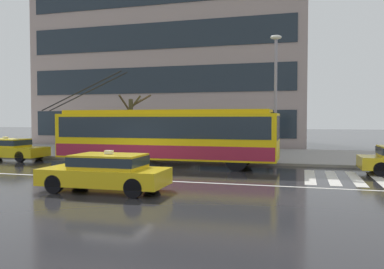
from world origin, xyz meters
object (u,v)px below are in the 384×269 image
at_px(bus_shelter, 172,127).
at_px(pedestrian_walking_past, 130,132).
at_px(pedestrian_at_shelter, 161,141).
at_px(street_tree_bare, 131,121).
at_px(trolleybus, 166,135).
at_px(pedestrian_approaching_curb, 268,141).
at_px(street_lamp, 276,87).
at_px(taxi_queued_behind_bus, 7,148).
at_px(taxi_oncoming_near, 106,171).

xyz_separation_m(bus_shelter, pedestrian_walking_past, (-2.18, -1.29, -0.27)).
relative_size(pedestrian_at_shelter, street_tree_bare, 0.41).
bearing_deg(trolleybus, street_tree_bare, 132.64).
distance_m(pedestrian_approaching_curb, street_lamp, 3.69).
xyz_separation_m(trolleybus, taxi_queued_behind_bus, (-10.10, 0.24, -0.90)).
xyz_separation_m(pedestrian_approaching_curb, pedestrian_walking_past, (-7.95, -1.96, 0.52)).
height_order(taxi_queued_behind_bus, street_tree_bare, street_tree_bare).
bearing_deg(taxi_oncoming_near, bus_shelter, 97.20).
relative_size(bus_shelter, street_lamp, 0.53).
relative_size(taxi_oncoming_near, street_lamp, 0.63).
distance_m(taxi_oncoming_near, street_tree_bare, 12.41).
xyz_separation_m(taxi_queued_behind_bus, pedestrian_walking_past, (7.01, 2.11, 0.96)).
bearing_deg(street_tree_bare, pedestrian_at_shelter, -12.40).
bearing_deg(bus_shelter, street_lamp, -12.55).
height_order(taxi_oncoming_near, street_tree_bare, street_tree_bare).
bearing_deg(trolleybus, pedestrian_walking_past, 142.70).
bearing_deg(taxi_queued_behind_bus, pedestrian_walking_past, 16.72).
xyz_separation_m(bus_shelter, pedestrian_at_shelter, (-0.68, 0.02, -0.84)).
bearing_deg(taxi_oncoming_near, pedestrian_at_shelter, 100.64).
distance_m(pedestrian_at_shelter, street_tree_bare, 2.59).
bearing_deg(pedestrian_walking_past, street_lamp, -0.83).
distance_m(pedestrian_at_shelter, street_lamp, 7.79).
height_order(pedestrian_walking_past, street_lamp, street_lamp).
distance_m(bus_shelter, pedestrian_walking_past, 2.55).
relative_size(taxi_queued_behind_bus, bus_shelter, 1.29).
xyz_separation_m(trolleybus, street_lamp, (5.44, 2.22, 2.53)).
bearing_deg(pedestrian_approaching_curb, street_lamp, -74.73).
relative_size(trolleybus, street_tree_bare, 3.31).
bearing_deg(pedestrian_approaching_curb, bus_shelter, -173.33).
distance_m(trolleybus, street_tree_bare, 5.69).
bearing_deg(street_tree_bare, street_lamp, -11.75).
bearing_deg(street_tree_bare, taxi_oncoming_near, -69.49).
relative_size(bus_shelter, street_tree_bare, 0.91).
height_order(street_lamp, street_tree_bare, street_lamp).
height_order(trolleybus, pedestrian_walking_past, trolleybus).
height_order(trolleybus, pedestrian_approaching_curb, trolleybus).
xyz_separation_m(pedestrian_approaching_curb, street_lamp, (0.57, -2.09, 2.99)).
xyz_separation_m(taxi_queued_behind_bus, bus_shelter, (9.19, 3.39, 1.23)).
distance_m(trolleybus, pedestrian_at_shelter, 4.02).
bearing_deg(pedestrian_walking_past, taxi_oncoming_near, -69.83).
xyz_separation_m(taxi_oncoming_near, pedestrian_walking_past, (-3.57, 9.72, 0.96)).
relative_size(taxi_queued_behind_bus, street_tree_bare, 1.18).
bearing_deg(pedestrian_at_shelter, pedestrian_approaching_curb, 5.77).
height_order(bus_shelter, pedestrian_walking_past, bus_shelter).
height_order(trolleybus, bus_shelter, trolleybus).
xyz_separation_m(taxi_queued_behind_bus, pedestrian_approaching_curb, (14.97, 4.07, 0.44)).
relative_size(pedestrian_approaching_curb, street_tree_bare, 0.43).
bearing_deg(street_tree_bare, pedestrian_walking_past, -67.70).
bearing_deg(pedestrian_walking_past, pedestrian_at_shelter, 41.16).
height_order(pedestrian_walking_past, street_tree_bare, street_tree_bare).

